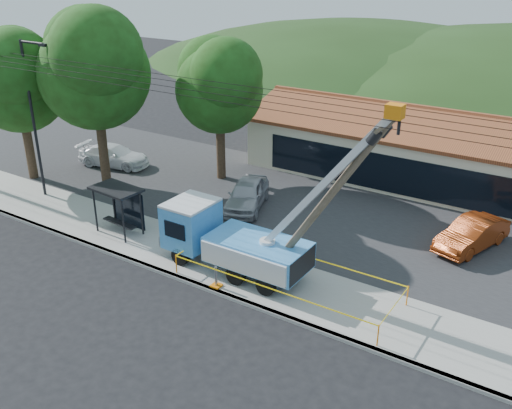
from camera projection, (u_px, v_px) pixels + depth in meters
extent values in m
plane|color=black|center=(171.00, 312.00, 22.79)|extent=(120.00, 120.00, 0.00)
cube|color=#97968E|center=(203.00, 287.00, 24.37)|extent=(60.00, 0.25, 0.15)
cube|color=#97968E|center=(229.00, 268.00, 25.83)|extent=(60.00, 4.00, 0.15)
cube|color=#28282B|center=(312.00, 208.00, 31.97)|extent=(60.00, 12.00, 0.10)
cube|color=beige|center=(430.00, 154.00, 35.44)|extent=(22.00, 8.00, 3.40)
cube|color=black|center=(408.00, 178.00, 32.47)|extent=(18.04, 0.08, 2.21)
cube|color=brown|center=(424.00, 127.00, 33.02)|extent=(22.50, 4.53, 1.52)
cube|color=brown|center=(444.00, 113.00, 36.09)|extent=(22.50, 4.53, 1.52)
cube|color=brown|center=(436.00, 109.00, 34.29)|extent=(22.50, 0.30, 0.25)
cylinder|color=black|center=(34.00, 122.00, 31.80)|extent=(0.16, 0.16, 9.00)
cylinder|color=black|center=(31.00, 43.00, 29.57)|extent=(1.80, 0.14, 0.14)
cube|color=black|center=(43.00, 45.00, 29.14)|extent=(0.50, 0.22, 0.15)
cylinder|color=#332316|center=(103.00, 148.00, 33.89)|extent=(0.56, 0.56, 5.06)
sphere|color=#1D3B10|center=(95.00, 74.00, 32.13)|extent=(6.30, 6.30, 6.30)
sphere|color=#1D3B10|center=(88.00, 50.00, 32.94)|extent=(5.04, 5.04, 5.04)
sphere|color=#1D3B10|center=(96.00, 53.00, 30.30)|extent=(5.04, 5.04, 5.04)
cylinder|color=#332316|center=(29.00, 146.00, 35.37)|extent=(0.56, 0.56, 4.40)
sphere|color=#1D3B10|center=(19.00, 85.00, 33.84)|extent=(5.70, 5.70, 5.70)
sphere|color=#1D3B10|center=(15.00, 64.00, 34.59)|extent=(4.56, 4.56, 4.56)
sphere|color=#1D3B10|center=(16.00, 68.00, 32.20)|extent=(4.56, 4.56, 4.56)
cylinder|color=#332316|center=(221.00, 147.00, 35.41)|extent=(0.56, 0.56, 4.18)
sphere|color=#1D3B10|center=(219.00, 90.00, 33.95)|extent=(5.25, 5.25, 5.25)
sphere|color=#1D3B10|center=(212.00, 70.00, 34.63)|extent=(4.20, 4.20, 4.20)
sphere|color=#1D3B10|center=(226.00, 74.00, 32.43)|extent=(4.20, 4.20, 4.20)
ellipsoid|color=#1C3312|center=(366.00, 66.00, 72.45)|extent=(78.40, 56.00, 28.00)
cylinder|color=black|center=(211.00, 100.00, 21.95)|extent=(60.00, 0.02, 0.02)
cylinder|color=black|center=(219.00, 94.00, 22.29)|extent=(60.00, 0.02, 0.02)
cylinder|color=black|center=(226.00, 89.00, 22.62)|extent=(60.00, 0.02, 0.02)
cylinder|color=black|center=(232.00, 84.00, 22.88)|extent=(60.00, 0.02, 0.02)
cylinder|color=black|center=(180.00, 256.00, 25.82)|extent=(0.86, 0.29, 0.86)
cylinder|color=black|center=(207.00, 239.00, 27.36)|extent=(0.86, 0.29, 0.86)
cylinder|color=black|center=(236.00, 275.00, 24.29)|extent=(0.86, 0.29, 0.86)
cylinder|color=black|center=(261.00, 256.00, 25.83)|extent=(0.86, 0.29, 0.86)
cylinder|color=black|center=(266.00, 286.00, 23.53)|extent=(0.86, 0.29, 0.86)
cylinder|color=black|center=(290.00, 265.00, 25.06)|extent=(0.86, 0.29, 0.86)
cube|color=black|center=(238.00, 257.00, 25.25)|extent=(6.31, 0.96, 0.24)
cube|color=#3A88CE|center=(191.00, 224.00, 26.15)|extent=(1.91, 2.29, 2.01)
cube|color=silver|center=(190.00, 203.00, 25.73)|extent=(1.91, 2.29, 0.11)
cube|color=black|center=(176.00, 216.00, 26.55)|extent=(0.08, 1.72, 0.86)
cube|color=gray|center=(176.00, 233.00, 26.96)|extent=(0.14, 2.20, 0.48)
cube|color=#3A88CE|center=(258.00, 252.00, 24.49)|extent=(4.40, 2.29, 1.15)
cylinder|color=silver|center=(267.00, 246.00, 24.08)|extent=(0.67, 0.67, 0.57)
cube|color=silver|center=(325.00, 183.00, 21.46)|extent=(5.23, 0.27, 6.48)
cube|color=gray|center=(332.00, 179.00, 21.22)|extent=(3.15, 0.17, 3.90)
cube|color=orange|center=(395.00, 111.00, 18.78)|extent=(0.57, 0.48, 0.48)
cube|color=orange|center=(216.00, 286.00, 24.26)|extent=(0.43, 0.43, 0.08)
cube|color=orange|center=(304.00, 269.00, 25.51)|extent=(0.43, 0.43, 0.08)
cylinder|color=#4E4532|center=(324.00, 203.00, 22.08)|extent=(5.51, 0.32, 8.39)
cube|color=#4E4532|center=(386.00, 126.00, 19.60)|extent=(0.16, 1.78, 0.16)
cylinder|color=black|center=(385.00, 130.00, 20.19)|extent=(0.57, 0.36, 0.61)
cylinder|color=black|center=(374.00, 137.00, 19.44)|extent=(0.57, 0.36, 0.61)
cylinder|color=black|center=(95.00, 210.00, 28.67)|extent=(0.10, 0.10, 2.33)
cylinder|color=black|center=(123.00, 221.00, 27.48)|extent=(0.10, 0.10, 2.33)
cylinder|color=black|center=(114.00, 203.00, 29.52)|extent=(0.10, 0.10, 2.33)
cylinder|color=black|center=(142.00, 213.00, 28.33)|extent=(0.10, 0.10, 2.33)
cube|color=black|center=(116.00, 189.00, 28.01)|extent=(2.64, 1.74, 0.12)
cube|color=black|center=(128.00, 207.00, 28.96)|extent=(2.33, 0.23, 1.94)
cube|color=black|center=(119.00, 223.00, 28.75)|extent=(2.16, 0.55, 0.08)
cylinder|color=orange|center=(176.00, 264.00, 25.12)|extent=(0.05, 0.05, 0.91)
cylinder|color=orange|center=(378.00, 335.00, 20.42)|extent=(0.05, 0.05, 0.91)
cylinder|color=orange|center=(407.00, 296.00, 22.78)|extent=(0.05, 0.05, 0.91)
cylinder|color=orange|center=(218.00, 237.00, 27.49)|extent=(0.05, 0.05, 0.91)
cube|color=yellow|center=(267.00, 287.00, 22.60)|extent=(9.43, 0.01, 0.05)
cube|color=yellow|center=(395.00, 305.00, 21.43)|extent=(0.01, 3.08, 0.05)
cube|color=yellow|center=(304.00, 255.00, 24.97)|extent=(9.43, 0.01, 0.05)
cube|color=yellow|center=(198.00, 242.00, 26.14)|extent=(0.01, 3.08, 0.05)
imported|color=#A7A7AE|center=(247.00, 209.00, 31.99)|extent=(3.35, 4.98, 1.58)
imported|color=maroon|center=(469.00, 249.00, 27.61)|extent=(2.82, 4.68, 1.46)
imported|color=white|center=(115.00, 167.00, 38.29)|extent=(5.17, 3.03, 1.41)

